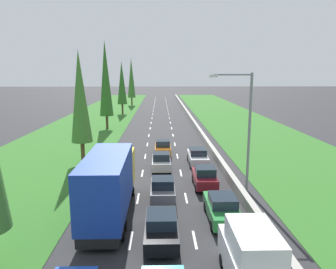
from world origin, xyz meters
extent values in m
plane|color=#28282B|center=(0.00, 60.00, 0.00)|extent=(300.00, 300.00, 0.00)
cube|color=#2D6623|center=(-12.65, 60.00, 0.02)|extent=(14.00, 140.00, 0.04)
cube|color=#2D6623|center=(14.35, 60.00, 0.02)|extent=(14.00, 140.00, 0.04)
cube|color=#9E9B93|center=(5.70, 60.00, 0.42)|extent=(0.44, 120.00, 0.85)
cube|color=white|center=(-1.75, 15.00, 0.01)|extent=(0.14, 2.00, 0.01)
cube|color=white|center=(-1.75, 21.00, 0.01)|extent=(0.14, 2.00, 0.01)
cube|color=white|center=(-1.75, 27.00, 0.01)|extent=(0.14, 2.00, 0.01)
cube|color=white|center=(-1.75, 33.00, 0.01)|extent=(0.14, 2.00, 0.01)
cube|color=white|center=(-1.75, 39.00, 0.01)|extent=(0.14, 2.00, 0.01)
cube|color=white|center=(-1.75, 45.00, 0.01)|extent=(0.14, 2.00, 0.01)
cube|color=white|center=(-1.75, 51.00, 0.01)|extent=(0.14, 2.00, 0.01)
cube|color=white|center=(-1.75, 57.00, 0.01)|extent=(0.14, 2.00, 0.01)
cube|color=white|center=(-1.75, 63.00, 0.01)|extent=(0.14, 2.00, 0.01)
cube|color=white|center=(-1.75, 69.00, 0.01)|extent=(0.14, 2.00, 0.01)
cube|color=white|center=(-1.75, 75.00, 0.01)|extent=(0.14, 2.00, 0.01)
cube|color=white|center=(-1.75, 81.00, 0.01)|extent=(0.14, 2.00, 0.01)
cube|color=white|center=(-1.75, 87.00, 0.01)|extent=(0.14, 2.00, 0.01)
cube|color=white|center=(-1.75, 93.00, 0.01)|extent=(0.14, 2.00, 0.01)
cube|color=white|center=(-1.75, 99.00, 0.01)|extent=(0.14, 2.00, 0.01)
cube|color=white|center=(-1.75, 105.00, 0.01)|extent=(0.14, 2.00, 0.01)
cube|color=white|center=(-1.75, 111.00, 0.01)|extent=(0.14, 2.00, 0.01)
cube|color=white|center=(-1.75, 117.00, 0.01)|extent=(0.14, 2.00, 0.01)
cube|color=white|center=(1.75, 15.00, 0.01)|extent=(0.14, 2.00, 0.01)
cube|color=white|center=(1.75, 21.00, 0.01)|extent=(0.14, 2.00, 0.01)
cube|color=white|center=(1.75, 27.00, 0.01)|extent=(0.14, 2.00, 0.01)
cube|color=white|center=(1.75, 33.00, 0.01)|extent=(0.14, 2.00, 0.01)
cube|color=white|center=(1.75, 39.00, 0.01)|extent=(0.14, 2.00, 0.01)
cube|color=white|center=(1.75, 45.00, 0.01)|extent=(0.14, 2.00, 0.01)
cube|color=white|center=(1.75, 51.00, 0.01)|extent=(0.14, 2.00, 0.01)
cube|color=white|center=(1.75, 57.00, 0.01)|extent=(0.14, 2.00, 0.01)
cube|color=white|center=(1.75, 63.00, 0.01)|extent=(0.14, 2.00, 0.01)
cube|color=white|center=(1.75, 69.00, 0.01)|extent=(0.14, 2.00, 0.01)
cube|color=white|center=(1.75, 75.00, 0.01)|extent=(0.14, 2.00, 0.01)
cube|color=white|center=(1.75, 81.00, 0.01)|extent=(0.14, 2.00, 0.01)
cube|color=white|center=(1.75, 87.00, 0.01)|extent=(0.14, 2.00, 0.01)
cube|color=white|center=(1.75, 93.00, 0.01)|extent=(0.14, 2.00, 0.01)
cube|color=white|center=(1.75, 99.00, 0.01)|extent=(0.14, 2.00, 0.01)
cube|color=white|center=(1.75, 105.00, 0.01)|extent=(0.14, 2.00, 0.01)
cube|color=white|center=(1.75, 111.00, 0.01)|extent=(0.14, 2.00, 0.01)
cube|color=white|center=(1.75, 117.00, 0.01)|extent=(0.14, 2.00, 0.01)
cube|color=white|center=(3.66, 10.94, 1.02)|extent=(1.90, 4.90, 1.40)
cube|color=white|center=(3.66, 10.64, 2.27)|extent=(1.80, 3.10, 1.10)
cylinder|color=black|center=(2.79, 12.45, 0.32)|extent=(0.22, 0.64, 0.64)
cylinder|color=black|center=(4.53, 12.45, 0.32)|extent=(0.22, 0.64, 0.64)
cube|color=#237A33|center=(3.68, 17.38, 0.68)|extent=(1.76, 4.50, 0.72)
cube|color=#19232D|center=(3.68, 17.23, 1.34)|extent=(1.56, 1.90, 0.60)
cylinder|color=black|center=(2.88, 18.78, 0.32)|extent=(0.22, 0.64, 0.64)
cylinder|color=black|center=(4.48, 18.78, 0.32)|extent=(0.22, 0.64, 0.64)
cylinder|color=black|center=(2.88, 15.99, 0.32)|extent=(0.22, 0.64, 0.64)
cylinder|color=black|center=(4.48, 15.99, 0.32)|extent=(0.22, 0.64, 0.64)
cube|color=maroon|center=(3.40, 23.33, 0.70)|extent=(1.68, 3.90, 0.76)
cube|color=#19232D|center=(3.40, 23.03, 1.40)|extent=(1.52, 1.60, 0.64)
cylinder|color=black|center=(2.64, 24.54, 0.32)|extent=(0.22, 0.64, 0.64)
cylinder|color=black|center=(4.16, 24.54, 0.32)|extent=(0.22, 0.64, 0.64)
cylinder|color=black|center=(2.64, 22.12, 0.32)|extent=(0.22, 0.64, 0.64)
cylinder|color=black|center=(4.16, 22.12, 0.32)|extent=(0.22, 0.64, 0.64)
cube|color=black|center=(-0.07, 14.97, 0.68)|extent=(1.76, 4.50, 0.72)
cube|color=#19232D|center=(-0.07, 14.82, 1.34)|extent=(1.56, 1.90, 0.60)
cylinder|color=black|center=(-0.87, 16.37, 0.32)|extent=(0.22, 0.64, 0.64)
cylinder|color=black|center=(0.73, 16.37, 0.32)|extent=(0.22, 0.64, 0.64)
cylinder|color=black|center=(-0.87, 13.58, 0.32)|extent=(0.22, 0.64, 0.64)
cylinder|color=black|center=(0.73, 13.58, 0.32)|extent=(0.22, 0.64, 0.64)
cube|color=black|center=(-3.30, 18.27, 0.60)|extent=(2.20, 9.40, 0.56)
cube|color=yellow|center=(-3.30, 21.87, 2.13)|extent=(2.40, 2.20, 2.50)
cube|color=#19389E|center=(-3.30, 17.17, 2.53)|extent=(2.44, 7.20, 3.30)
cylinder|color=black|center=(-4.42, 21.57, 0.32)|extent=(0.22, 0.64, 0.64)
cylinder|color=black|center=(-2.18, 21.57, 0.32)|extent=(0.22, 0.64, 0.64)
cylinder|color=black|center=(-4.42, 16.09, 0.32)|extent=(0.22, 0.64, 0.64)
cylinder|color=black|center=(-2.18, 16.09, 0.32)|extent=(0.22, 0.64, 0.64)
cylinder|color=black|center=(-4.42, 15.01, 0.32)|extent=(0.22, 0.64, 0.64)
cylinder|color=black|center=(-2.18, 15.01, 0.32)|extent=(0.22, 0.64, 0.64)
cube|color=slate|center=(0.05, 20.70, 0.70)|extent=(1.68, 3.90, 0.76)
cube|color=#19232D|center=(0.05, 20.40, 1.40)|extent=(1.52, 1.60, 0.64)
cylinder|color=black|center=(-0.71, 21.91, 0.32)|extent=(0.22, 0.64, 0.64)
cylinder|color=black|center=(0.81, 21.91, 0.32)|extent=(0.22, 0.64, 0.64)
cylinder|color=black|center=(-0.71, 19.49, 0.32)|extent=(0.22, 0.64, 0.64)
cylinder|color=black|center=(0.81, 19.49, 0.32)|extent=(0.22, 0.64, 0.64)
cube|color=silver|center=(-0.02, 27.99, 0.70)|extent=(1.68, 3.90, 0.76)
cube|color=#19232D|center=(-0.02, 27.69, 1.40)|extent=(1.52, 1.60, 0.64)
cylinder|color=black|center=(-0.78, 29.20, 0.32)|extent=(0.22, 0.64, 0.64)
cylinder|color=black|center=(0.74, 29.20, 0.32)|extent=(0.22, 0.64, 0.64)
cylinder|color=black|center=(-0.78, 26.79, 0.32)|extent=(0.22, 0.64, 0.64)
cylinder|color=black|center=(0.74, 26.79, 0.32)|extent=(0.22, 0.64, 0.64)
cube|color=orange|center=(0.16, 33.66, 0.70)|extent=(1.68, 3.90, 0.76)
cube|color=#19232D|center=(0.16, 33.36, 1.40)|extent=(1.52, 1.60, 0.64)
cylinder|color=black|center=(-0.60, 34.87, 0.32)|extent=(0.22, 0.64, 0.64)
cylinder|color=black|center=(0.92, 34.87, 0.32)|extent=(0.22, 0.64, 0.64)
cylinder|color=black|center=(-0.60, 32.45, 0.32)|extent=(0.22, 0.64, 0.64)
cylinder|color=black|center=(0.92, 32.45, 0.32)|extent=(0.22, 0.64, 0.64)
cube|color=silver|center=(3.59, 29.85, 0.68)|extent=(1.76, 4.50, 0.72)
cube|color=#19232D|center=(3.59, 29.70, 1.34)|extent=(1.56, 1.90, 0.60)
cylinder|color=black|center=(2.79, 31.24, 0.32)|extent=(0.22, 0.64, 0.64)
cylinder|color=black|center=(4.39, 31.24, 0.32)|extent=(0.22, 0.64, 0.64)
cylinder|color=black|center=(2.79, 28.45, 0.32)|extent=(0.22, 0.64, 0.64)
cylinder|color=black|center=(4.39, 28.45, 0.32)|extent=(0.22, 0.64, 0.64)
cylinder|color=#4C3823|center=(-7.90, 30.56, 1.10)|extent=(0.40, 0.40, 2.20)
cone|color=#3D752D|center=(-7.90, 30.56, 6.68)|extent=(2.08, 2.08, 8.97)
cylinder|color=#4C3823|center=(-8.65, 50.55, 1.10)|extent=(0.41, 0.41, 2.20)
cone|color=#2D6623|center=(-8.65, 50.55, 8.08)|extent=(2.15, 2.15, 11.75)
cylinder|color=#4C3823|center=(-8.35, 69.81, 1.10)|extent=(0.40, 0.40, 2.20)
cone|color=#2D6623|center=(-8.35, 69.81, 6.78)|extent=(2.08, 2.08, 9.16)
cylinder|color=#4C3823|center=(-7.90, 88.57, 1.10)|extent=(0.40, 0.40, 2.20)
cone|color=#3D752D|center=(-7.90, 88.57, 7.52)|extent=(2.12, 2.12, 10.65)
cylinder|color=gray|center=(6.57, 22.45, 4.50)|extent=(0.20, 0.20, 9.00)
cylinder|color=gray|center=(5.17, 22.45, 8.85)|extent=(2.80, 0.12, 0.12)
cube|color=silver|center=(3.77, 22.45, 8.75)|extent=(0.60, 0.28, 0.20)
camera|label=1|loc=(-0.11, -1.33, 9.02)|focal=34.73mm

